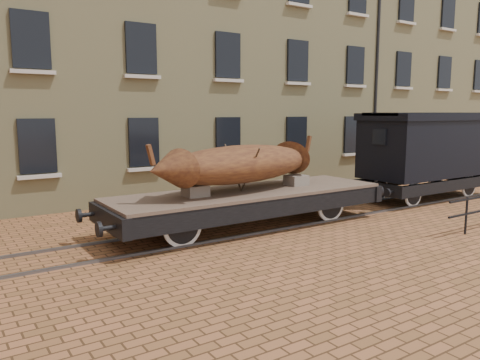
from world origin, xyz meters
TOP-DOWN VIEW (x-y plane):
  - ground at (0.00, 0.00)m, footprint 90.00×90.00m
  - warehouse_cream at (3.00, 9.99)m, footprint 40.00×10.19m
  - rail_track at (0.00, 0.00)m, footprint 30.00×1.52m
  - flatcar_wagon at (-1.41, -0.00)m, footprint 9.07×2.46m
  - iron_boat at (-1.68, -0.00)m, footprint 5.93×2.42m
  - goods_van at (6.66, 0.00)m, footprint 6.24×2.27m

SIDE VIEW (x-z plane):
  - ground at x=0.00m, z-range 0.00..0.00m
  - rail_track at x=0.00m, z-range 0.00..0.06m
  - flatcar_wagon at x=-1.41m, z-range 0.17..1.54m
  - iron_boat at x=-1.68m, z-range 1.11..2.56m
  - goods_van at x=6.66m, z-range 0.41..3.64m
  - warehouse_cream at x=3.00m, z-range 0.00..14.00m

